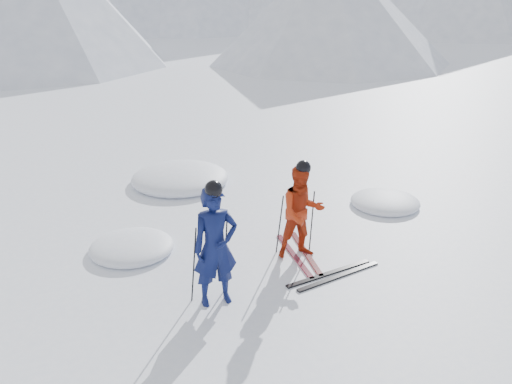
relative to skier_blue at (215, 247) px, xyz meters
name	(u,v)px	position (x,y,z in m)	size (l,w,h in m)	color
ground	(336,244)	(2.72, 0.89, -0.94)	(160.00, 160.00, 0.00)	white
skier_blue	(215,247)	(0.00, 0.00, 0.00)	(0.69, 0.45, 1.88)	#0B1344
skier_red	(302,212)	(1.89, 0.77, -0.10)	(0.82, 0.64, 1.68)	#AD290D
pole_blue_left	(194,265)	(-0.30, 0.15, -0.31)	(0.02, 0.02, 1.25)	black
pole_blue_right	(225,255)	(0.25, 0.25, -0.31)	(0.02, 0.02, 1.25)	black
pole_red_left	(280,224)	(1.59, 1.02, -0.38)	(0.02, 0.02, 1.12)	black
pole_red_right	(312,221)	(2.19, 0.92, -0.38)	(0.02, 0.02, 1.12)	black
ski_worn_left	(294,256)	(1.77, 0.77, -0.93)	(0.09, 1.70, 0.03)	black
ski_worn_right	(306,253)	(2.01, 0.77, -0.93)	(0.09, 1.70, 0.03)	black
ski_loose_a	(329,273)	(2.01, -0.01, -0.93)	(0.09, 1.70, 0.03)	black
ski_loose_b	(339,276)	(2.11, -0.16, -0.93)	(0.09, 1.70, 0.03)	black
snow_lumps	(207,196)	(1.30, 4.14, -0.94)	(7.04, 5.13, 0.52)	white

